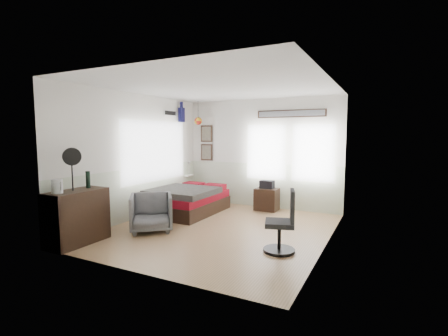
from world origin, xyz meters
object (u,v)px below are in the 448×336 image
at_px(bed, 188,200).
at_px(dresser, 77,217).
at_px(armchair, 151,212).
at_px(task_chair, 283,227).
at_px(nightstand, 267,199).

xyz_separation_m(bed, dresser, (-0.45, -2.66, 0.16)).
relative_size(bed, armchair, 2.40).
height_order(dresser, task_chair, task_chair).
relative_size(bed, nightstand, 3.52).
bearing_deg(bed, nightstand, 34.80).
bearing_deg(dresser, armchair, 60.54).
relative_size(nightstand, task_chair, 0.54).
height_order(bed, task_chair, task_chair).
xyz_separation_m(dresser, nightstand, (2.02, 3.74, -0.18)).
relative_size(armchair, nightstand, 1.47).
xyz_separation_m(dresser, task_chair, (3.19, 1.16, -0.05)).
height_order(dresser, armchair, dresser).
bearing_deg(bed, dresser, -99.35).
distance_m(dresser, task_chair, 3.40).
distance_m(armchair, nightstand, 2.96).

